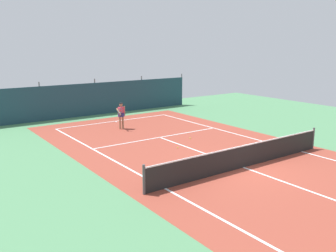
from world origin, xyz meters
TOP-DOWN VIEW (x-y plane):
  - ground_plane at (0.00, 0.00)m, footprint 36.00×36.00m
  - court_surface at (0.00, 0.00)m, footprint 11.02×26.60m
  - tennis_net at (0.00, 0.00)m, footprint 10.12×0.10m
  - back_fence at (-0.00, 15.40)m, footprint 16.30×0.98m
  - tennis_player at (-0.72, 9.61)m, footprint 0.71×0.76m
  - tennis_ball_near_player at (-0.50, 4.04)m, footprint 0.07×0.07m
  - tennis_ball_midcourt at (1.25, 5.21)m, footprint 0.07×0.07m
  - parked_car at (-1.46, 17.27)m, footprint 2.06×4.22m

SIDE VIEW (x-z plane):
  - ground_plane at x=0.00m, z-range 0.00..0.00m
  - court_surface at x=0.00m, z-range 0.00..0.01m
  - tennis_ball_near_player at x=-0.50m, z-range 0.00..0.07m
  - tennis_ball_midcourt at x=1.25m, z-range 0.00..0.07m
  - tennis_net at x=0.00m, z-range -0.04..1.06m
  - back_fence at x=0.00m, z-range -0.68..2.02m
  - parked_car at x=-1.46m, z-range 0.00..1.68m
  - tennis_player at x=-0.72m, z-range 0.14..1.78m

